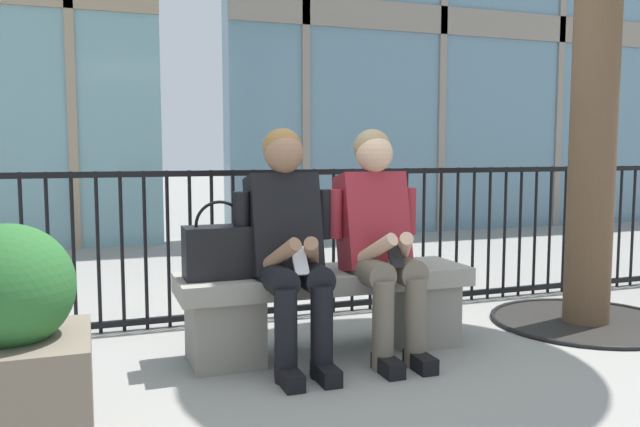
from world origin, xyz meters
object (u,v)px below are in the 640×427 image
object	(u,v)px
seated_person_companion	(379,234)
seated_person_with_phone	(288,239)
stone_bench	(326,303)
planter	(11,354)
handbag_on_bench	(220,251)

from	to	relation	value
seated_person_companion	seated_person_with_phone	bearing A→B (deg)	180.00
stone_bench	seated_person_companion	size ratio (longest dim) A/B	1.32
seated_person_companion	planter	distance (m)	1.87
seated_person_companion	handbag_on_bench	size ratio (longest dim) A/B	3.06
seated_person_with_phone	handbag_on_bench	xyz separation A→B (m)	(-0.33, 0.12, -0.06)
handbag_on_bench	planter	world-z (taller)	planter
stone_bench	seated_person_with_phone	distance (m)	0.47
stone_bench	seated_person_with_phone	xyz separation A→B (m)	(-0.25, -0.13, 0.38)
stone_bench	seated_person_with_phone	size ratio (longest dim) A/B	1.32
planter	stone_bench	bearing A→B (deg)	29.15
seated_person_with_phone	handbag_on_bench	distance (m)	0.35
seated_person_with_phone	handbag_on_bench	size ratio (longest dim) A/B	3.06
stone_bench	seated_person_companion	xyz separation A→B (m)	(0.25, -0.13, 0.38)
seated_person_with_phone	seated_person_companion	xyz separation A→B (m)	(0.51, 0.00, 0.00)
seated_person_companion	planter	bearing A→B (deg)	-158.14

